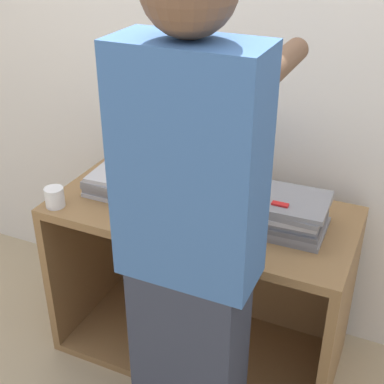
# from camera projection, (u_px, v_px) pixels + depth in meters

# --- Properties ---
(wall_back) EXTENTS (8.00, 0.05, 2.40)m
(wall_back) POSITION_uv_depth(u_px,v_px,m) (240.00, 71.00, 2.22)
(wall_back) COLOR silver
(wall_back) RESTS_ON ground_plane
(cart) EXTENTS (1.22, 0.58, 0.75)m
(cart) POSITION_uv_depth(u_px,v_px,m) (207.00, 274.00, 2.36)
(cart) COLOR olive
(cart) RESTS_ON ground_plane
(laptop_open) EXTENTS (0.30, 0.36, 0.23)m
(laptop_open) POSITION_uv_depth(u_px,v_px,m) (207.00, 192.00, 2.15)
(laptop_open) COLOR gray
(laptop_open) RESTS_ON cart
(laptop_stack_left) EXTENTS (0.32, 0.26, 0.09)m
(laptop_stack_left) POSITION_uv_depth(u_px,v_px,m) (128.00, 182.00, 2.22)
(laptop_stack_left) COLOR #B7B7BC
(laptop_stack_left) RESTS_ON cart
(laptop_stack_right) EXTENTS (0.33, 0.26, 0.13)m
(laptop_stack_right) POSITION_uv_depth(u_px,v_px,m) (284.00, 213.00, 1.97)
(laptop_stack_right) COLOR gray
(laptop_stack_right) RESTS_ON cart
(person) EXTENTS (0.40, 0.54, 1.77)m
(person) POSITION_uv_depth(u_px,v_px,m) (191.00, 258.00, 1.57)
(person) COLOR #2D3342
(person) RESTS_ON ground_plane
(mug) EXTENTS (0.08, 0.08, 0.08)m
(mug) POSITION_uv_depth(u_px,v_px,m) (55.00, 197.00, 2.12)
(mug) COLOR white
(mug) RESTS_ON cart
(inventory_tag) EXTENTS (0.06, 0.02, 0.01)m
(inventory_tag) POSITION_uv_depth(u_px,v_px,m) (280.00, 204.00, 1.89)
(inventory_tag) COLOR red
(inventory_tag) RESTS_ON laptop_stack_right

